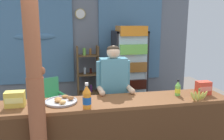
# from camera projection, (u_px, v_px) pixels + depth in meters

# --- Properties ---
(ground_plane) EXTENTS (7.63, 7.63, 0.00)m
(ground_plane) POSITION_uv_depth(u_px,v_px,m) (99.00, 138.00, 3.92)
(ground_plane) COLOR slate
(back_wall_curtained) EXTENTS (4.91, 0.22, 2.84)m
(back_wall_curtained) POSITION_uv_depth(u_px,v_px,m) (86.00, 41.00, 5.35)
(back_wall_curtained) COLOR slate
(back_wall_curtained) RESTS_ON ground
(stall_counter) EXTENTS (3.05, 0.55, 0.93)m
(stall_counter) POSITION_uv_depth(u_px,v_px,m) (114.00, 131.00, 2.94)
(stall_counter) COLOR brown
(stall_counter) RESTS_ON ground
(timber_post) EXTENTS (0.19, 0.17, 2.70)m
(timber_post) POSITION_uv_depth(u_px,v_px,m) (35.00, 83.00, 2.38)
(timber_post) COLOR #995133
(timber_post) RESTS_ON ground
(drink_fridge) EXTENTS (0.68, 0.67, 1.82)m
(drink_fridge) POSITION_uv_depth(u_px,v_px,m) (130.00, 65.00, 5.08)
(drink_fridge) COLOR #232328
(drink_fridge) RESTS_ON ground
(bottle_shelf_rack) EXTENTS (0.48, 0.28, 1.38)m
(bottle_shelf_rack) POSITION_uv_depth(u_px,v_px,m) (88.00, 76.00, 5.22)
(bottle_shelf_rack) COLOR brown
(bottle_shelf_rack) RESTS_ON ground
(plastic_lawn_chair) EXTENTS (0.58, 0.58, 0.86)m
(plastic_lawn_chair) POSITION_uv_depth(u_px,v_px,m) (51.00, 98.00, 4.42)
(plastic_lawn_chair) COLOR #4CC675
(plastic_lawn_chair) RESTS_ON ground
(shopkeeper) EXTENTS (0.50, 0.42, 1.57)m
(shopkeeper) POSITION_uv_depth(u_px,v_px,m) (113.00, 86.00, 3.45)
(shopkeeper) COLOR #28282D
(shopkeeper) RESTS_ON ground
(soda_bottle_orange_soda) EXTENTS (0.10, 0.10, 0.30)m
(soda_bottle_orange_soda) POSITION_uv_depth(u_px,v_px,m) (87.00, 98.00, 2.69)
(soda_bottle_orange_soda) COLOR orange
(soda_bottle_orange_soda) RESTS_ON stall_counter
(soda_bottle_lime_soda) EXTENTS (0.07, 0.07, 0.22)m
(soda_bottle_lime_soda) POSITION_uv_depth(u_px,v_px,m) (178.00, 89.00, 3.16)
(soda_bottle_lime_soda) COLOR #75C64C
(soda_bottle_lime_soda) RESTS_ON stall_counter
(snack_box_instant_noodle) EXTENTS (0.22, 0.14, 0.18)m
(snack_box_instant_noodle) POSITION_uv_depth(u_px,v_px,m) (15.00, 99.00, 2.75)
(snack_box_instant_noodle) COLOR #EAD14C
(snack_box_instant_noodle) RESTS_ON stall_counter
(snack_box_crackers) EXTENTS (0.19, 0.12, 0.18)m
(snack_box_crackers) POSITION_uv_depth(u_px,v_px,m) (203.00, 88.00, 3.21)
(snack_box_crackers) COLOR #E5422D
(snack_box_crackers) RESTS_ON stall_counter
(pastry_tray) EXTENTS (0.39, 0.39, 0.07)m
(pastry_tray) POSITION_uv_depth(u_px,v_px,m) (62.00, 101.00, 2.89)
(pastry_tray) COLOR #BCBCC1
(pastry_tray) RESTS_ON stall_counter
(banana_bunch) EXTENTS (0.27, 0.06, 0.16)m
(banana_bunch) POSITION_uv_depth(u_px,v_px,m) (198.00, 96.00, 2.97)
(banana_bunch) COLOR #CCC14C
(banana_bunch) RESTS_ON stall_counter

